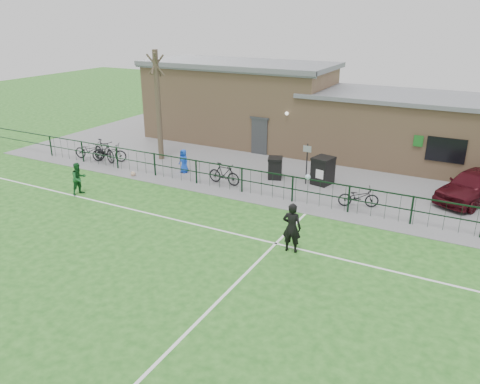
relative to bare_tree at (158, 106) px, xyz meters
The scene contains 21 objects.
ground 13.54m from the bare_tree, 52.70° to the right, with size 90.00×90.00×0.00m, color #225E1B.
paving_strip 9.05m from the bare_tree, 20.56° to the left, with size 34.00×13.00×0.02m, color slate.
pitch_line_touch 8.96m from the bare_tree, 18.65° to the right, with size 28.00×0.10×0.01m, color white.
pitch_line_mid 10.73m from the bare_tree, 39.09° to the right, with size 28.00×0.10×0.01m, color white.
pitch_line_perp 14.81m from the bare_tree, 46.40° to the right, with size 0.10×16.00×0.01m, color white.
perimeter_fence 8.72m from the bare_tree, 17.35° to the right, with size 28.00×0.10×1.20m, color black.
bare_tree is the anchor object (origin of this frame).
wheelie_bin_left 7.50m from the bare_tree, ahead, with size 0.66×0.75×1.00m, color black.
wheelie_bin_right 9.73m from the bare_tree, ahead, with size 0.83×0.94×1.25m, color black.
sign_post 8.95m from the bare_tree, ahead, with size 0.06×0.06×2.00m, color black.
car_maroon 16.17m from the bare_tree, ahead, with size 1.69×4.19×1.43m, color #410B13.
bicycle_a 4.73m from the bare_tree, 151.29° to the right, with size 0.66×1.88×0.99m, color black.
bicycle_b 3.91m from the bare_tree, 142.84° to the right, with size 0.58×2.04×1.23m, color black.
bicycle_c 3.77m from the bare_tree, 141.24° to the right, with size 0.68×1.95×1.02m, color black.
bicycle_d 6.12m from the bare_tree, 20.57° to the right, with size 0.49×1.73×1.04m, color black.
bicycle_e 12.11m from the bare_tree, ahead, with size 0.59×1.70×0.90m, color black.
spectator_child 3.74m from the bare_tree, 29.32° to the right, with size 0.60×0.39×1.23m, color blue.
goalkeeper_kick 12.77m from the bare_tree, 32.08° to the right, with size 1.07×3.45×1.80m.
outfield_player 6.58m from the bare_tree, 89.55° to the right, with size 0.72×0.56×1.49m, color #185526.
ball_ground 4.25m from the bare_tree, 80.16° to the right, with size 0.24×0.24×0.24m, color silver.
clubhouse 9.34m from the bare_tree, 40.12° to the left, with size 24.25×5.40×4.96m.
Camera 1 is at (7.95, -9.93, 7.82)m, focal length 35.00 mm.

